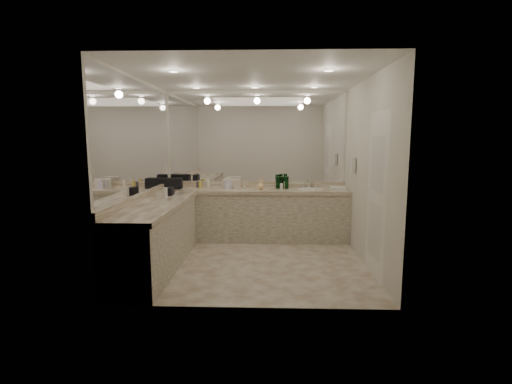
{
  "coord_description": "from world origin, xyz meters",
  "views": [
    {
      "loc": [
        0.22,
        -5.18,
        1.75
      ],
      "look_at": [
        0.03,
        0.4,
        0.96
      ],
      "focal_mm": 26.0,
      "sensor_mm": 36.0,
      "label": 1
    }
  ],
  "objects_px": {
    "cream_cosmetic_case": "(231,183)",
    "soap_bottle_c": "(261,185)",
    "hand_towel": "(337,188)",
    "soap_bottle_b": "(229,184)",
    "soap_bottle_a": "(208,183)",
    "black_toiletry_bag": "(173,184)",
    "wall_phone": "(353,165)",
    "sink": "(310,189)"
  },
  "relations": [
    {
      "from": "hand_towel",
      "to": "soap_bottle_c",
      "type": "xyz_separation_m",
      "value": [
        -1.32,
        -0.04,
        0.05
      ]
    },
    {
      "from": "cream_cosmetic_case",
      "to": "wall_phone",
      "type": "bearing_deg",
      "value": 7.71
    },
    {
      "from": "cream_cosmetic_case",
      "to": "soap_bottle_a",
      "type": "height_order",
      "value": "soap_bottle_a"
    },
    {
      "from": "soap_bottle_c",
      "to": "soap_bottle_b",
      "type": "bearing_deg",
      "value": -178.54
    },
    {
      "from": "sink",
      "to": "soap_bottle_c",
      "type": "relative_size",
      "value": 2.96
    },
    {
      "from": "cream_cosmetic_case",
      "to": "soap_bottle_c",
      "type": "relative_size",
      "value": 1.89
    },
    {
      "from": "soap_bottle_b",
      "to": "hand_towel",
      "type": "bearing_deg",
      "value": 1.78
    },
    {
      "from": "wall_phone",
      "to": "cream_cosmetic_case",
      "type": "relative_size",
      "value": 0.86
    },
    {
      "from": "soap_bottle_a",
      "to": "soap_bottle_c",
      "type": "bearing_deg",
      "value": -6.87
    },
    {
      "from": "cream_cosmetic_case",
      "to": "hand_towel",
      "type": "bearing_deg",
      "value": 21.55
    },
    {
      "from": "wall_phone",
      "to": "black_toiletry_bag",
      "type": "relative_size",
      "value": 0.78
    },
    {
      "from": "black_toiletry_bag",
      "to": "soap_bottle_a",
      "type": "height_order",
      "value": "soap_bottle_a"
    },
    {
      "from": "hand_towel",
      "to": "cream_cosmetic_case",
      "type": "bearing_deg",
      "value": 177.14
    },
    {
      "from": "cream_cosmetic_case",
      "to": "black_toiletry_bag",
      "type": "bearing_deg",
      "value": -147.07
    },
    {
      "from": "sink",
      "to": "soap_bottle_b",
      "type": "bearing_deg",
      "value": -177.82
    },
    {
      "from": "sink",
      "to": "soap_bottle_b",
      "type": "height_order",
      "value": "soap_bottle_b"
    },
    {
      "from": "black_toiletry_bag",
      "to": "hand_towel",
      "type": "bearing_deg",
      "value": 1.15
    },
    {
      "from": "soap_bottle_a",
      "to": "soap_bottle_c",
      "type": "distance_m",
      "value": 0.94
    },
    {
      "from": "hand_towel",
      "to": "soap_bottle_a",
      "type": "bearing_deg",
      "value": 178.27
    },
    {
      "from": "sink",
      "to": "cream_cosmetic_case",
      "type": "xyz_separation_m",
      "value": [
        -1.39,
        0.1,
        0.09
      ]
    },
    {
      "from": "black_toiletry_bag",
      "to": "cream_cosmetic_case",
      "type": "distance_m",
      "value": 1.01
    },
    {
      "from": "soap_bottle_b",
      "to": "soap_bottle_c",
      "type": "relative_size",
      "value": 1.27
    },
    {
      "from": "wall_phone",
      "to": "soap_bottle_b",
      "type": "distance_m",
      "value": 2.1
    },
    {
      "from": "black_toiletry_bag",
      "to": "soap_bottle_b",
      "type": "bearing_deg",
      "value": -0.08
    },
    {
      "from": "sink",
      "to": "cream_cosmetic_case",
      "type": "distance_m",
      "value": 1.39
    },
    {
      "from": "hand_towel",
      "to": "soap_bottle_a",
      "type": "height_order",
      "value": "soap_bottle_a"
    },
    {
      "from": "sink",
      "to": "soap_bottle_b",
      "type": "relative_size",
      "value": 2.33
    },
    {
      "from": "black_toiletry_bag",
      "to": "soap_bottle_a",
      "type": "distance_m",
      "value": 0.61
    },
    {
      "from": "sink",
      "to": "soap_bottle_c",
      "type": "bearing_deg",
      "value": -177.35
    },
    {
      "from": "cream_cosmetic_case",
      "to": "hand_towel",
      "type": "distance_m",
      "value": 1.86
    },
    {
      "from": "wall_phone",
      "to": "soap_bottle_c",
      "type": "height_order",
      "value": "wall_phone"
    },
    {
      "from": "sink",
      "to": "wall_phone",
      "type": "height_order",
      "value": "wall_phone"
    },
    {
      "from": "soap_bottle_a",
      "to": "black_toiletry_bag",
      "type": "bearing_deg",
      "value": -168.09
    },
    {
      "from": "soap_bottle_c",
      "to": "hand_towel",
      "type": "bearing_deg",
      "value": 1.91
    },
    {
      "from": "black_toiletry_bag",
      "to": "soap_bottle_c",
      "type": "bearing_deg",
      "value": 0.48
    },
    {
      "from": "wall_phone",
      "to": "sink",
      "type": "bearing_deg",
      "value": 140.43
    },
    {
      "from": "soap_bottle_b",
      "to": "soap_bottle_c",
      "type": "height_order",
      "value": "soap_bottle_b"
    },
    {
      "from": "wall_phone",
      "to": "soap_bottle_a",
      "type": "height_order",
      "value": "wall_phone"
    },
    {
      "from": "sink",
      "to": "soap_bottle_c",
      "type": "distance_m",
      "value": 0.86
    },
    {
      "from": "soap_bottle_a",
      "to": "soap_bottle_b",
      "type": "xyz_separation_m",
      "value": [
        0.38,
        -0.13,
        0.0
      ]
    },
    {
      "from": "black_toiletry_bag",
      "to": "wall_phone",
      "type": "bearing_deg",
      "value": -8.51
    },
    {
      "from": "black_toiletry_bag",
      "to": "hand_towel",
      "type": "height_order",
      "value": "black_toiletry_bag"
    }
  ]
}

